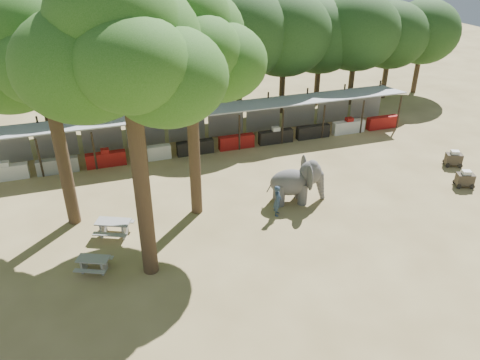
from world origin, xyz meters
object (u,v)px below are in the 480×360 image
object	(u,v)px
yard_tree_left	(39,55)
yard_tree_back	(185,42)
handler	(277,201)
cart_back	(454,158)
yard_tree_center	(122,51)
picnic_table_far	(114,226)
elephant	(297,181)
picnic_table_near	(94,263)
cart_front	(465,179)

from	to	relation	value
yard_tree_left	yard_tree_back	bearing A→B (deg)	-9.46
handler	cart_back	bearing A→B (deg)	-53.56
yard_tree_left	yard_tree_center	xyz separation A→B (m)	(3.00, -5.00, 1.01)
yard_tree_back	picnic_table_far	distance (m)	9.06
yard_tree_left	yard_tree_center	world-z (taller)	yard_tree_center
yard_tree_center	elephant	bearing A→B (deg)	20.67
elephant	picnic_table_near	size ratio (longest dim) A/B	1.84
yard_tree_left	handler	bearing A→B (deg)	-15.67
yard_tree_left	cart_front	size ratio (longest dim) A/B	9.30
yard_tree_back	cart_back	size ratio (longest dim) A/B	9.41
picnic_table_far	elephant	bearing A→B (deg)	25.81
picnic_table_near	elephant	bearing A→B (deg)	38.56
elephant	cart_front	xyz separation A→B (m)	(9.64, -1.57, -0.68)
yard_tree_center	picnic_table_far	world-z (taller)	yard_tree_center
yard_tree_left	handler	distance (m)	12.67
elephant	handler	bearing A→B (deg)	-136.20
handler	cart_front	world-z (taller)	handler
yard_tree_center	picnic_table_far	xyz separation A→B (m)	(-1.09, 2.95, -8.69)
elephant	yard_tree_back	bearing A→B (deg)	-177.21
yard_tree_center	yard_tree_left	bearing A→B (deg)	120.96
yard_tree_left	handler	size ratio (longest dim) A/B	6.69
yard_tree_back	handler	xyz separation A→B (m)	(3.92, -1.78, -7.72)
yard_tree_center	yard_tree_back	world-z (taller)	yard_tree_center
yard_tree_back	yard_tree_left	bearing A→B (deg)	170.54
elephant	picnic_table_far	xyz separation A→B (m)	(-9.53, -0.23, -0.65)
yard_tree_center	elephant	xyz separation A→B (m)	(8.44, 3.18, -8.04)
yard_tree_center	picnic_table_far	size ratio (longest dim) A/B	5.89
elephant	cart_front	world-z (taller)	elephant
picnic_table_far	yard_tree_back	bearing A→B (deg)	38.78
elephant	picnic_table_far	bearing A→B (deg)	-167.29
yard_tree_center	yard_tree_back	bearing A→B (deg)	53.14
yard_tree_left	cart_back	xyz separation A→B (m)	(22.34, -1.00, -7.71)
elephant	cart_front	distance (m)	9.79
yard_tree_left	cart_back	distance (m)	23.65
picnic_table_far	cart_back	distance (m)	20.45
handler	picnic_table_far	bearing A→B (deg)	113.03
handler	yard_tree_left	bearing A→B (deg)	102.61
picnic_table_near	yard_tree_back	bearing A→B (deg)	58.46
picnic_table_far	cart_front	size ratio (longest dim) A/B	1.72
yard_tree_left	elephant	size ratio (longest dim) A/B	3.51
handler	yard_tree_center	bearing A→B (deg)	136.05
cart_back	picnic_table_near	bearing A→B (deg)	-147.28
yard_tree_left	yard_tree_back	xyz separation A→B (m)	(6.00, -1.00, 0.34)
handler	cart_front	xyz separation A→B (m)	(11.16, -0.60, -0.33)
picnic_table_near	picnic_table_far	bearing A→B (deg)	90.88
yard_tree_back	cart_front	distance (m)	17.26
yard_tree_center	cart_back	bearing A→B (deg)	11.68
cart_back	yard_tree_left	bearing A→B (deg)	-159.01
picnic_table_near	picnic_table_far	size ratio (longest dim) A/B	0.84
picnic_table_far	picnic_table_near	bearing A→B (deg)	-89.20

